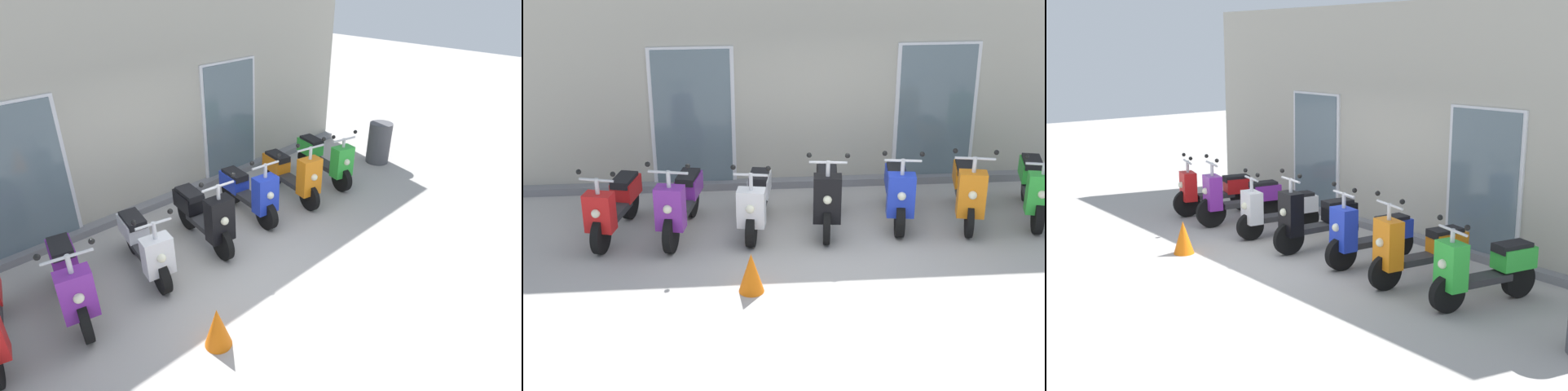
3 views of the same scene
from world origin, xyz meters
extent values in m
plane|color=#A8A39E|center=(0.00, 0.00, 0.00)|extent=(40.00, 40.00, 0.00)
cube|color=#B2AD9E|center=(0.00, 2.65, 1.93)|extent=(10.18, 0.30, 3.87)
cube|color=slate|center=(0.00, 2.40, 0.06)|extent=(10.18, 0.20, 0.12)
cube|color=silver|center=(-1.93, 2.48, 1.15)|extent=(1.32, 0.04, 2.30)
cube|color=slate|center=(-1.93, 2.45, 1.15)|extent=(1.20, 0.02, 2.22)
cube|color=silver|center=(1.93, 2.48, 1.15)|extent=(1.32, 0.04, 2.30)
cube|color=slate|center=(1.93, 2.45, 1.15)|extent=(1.20, 0.02, 2.22)
cylinder|color=black|center=(-3.15, 0.32, 0.26)|extent=(0.23, 0.52, 0.51)
cylinder|color=black|center=(-2.87, 1.41, 0.26)|extent=(0.23, 0.52, 0.51)
cube|color=#2D2D30|center=(-3.01, 0.87, 0.36)|extent=(0.43, 0.74, 0.09)
cube|color=red|center=(-3.14, 0.36, 0.58)|extent=(0.43, 0.33, 0.53)
sphere|color=#F2EFCC|center=(-3.17, 0.23, 0.62)|extent=(0.12, 0.12, 0.12)
cube|color=red|center=(-2.89, 1.32, 0.51)|extent=(0.42, 0.58, 0.28)
cube|color=black|center=(-2.90, 1.28, 0.65)|extent=(0.37, 0.53, 0.11)
cylinder|color=silver|center=(-3.14, 0.36, 0.95)|extent=(0.06, 0.06, 0.24)
cylinder|color=silver|center=(-3.14, 0.36, 1.05)|extent=(0.46, 0.15, 0.04)
sphere|color=black|center=(-2.91, 0.30, 1.15)|extent=(0.07, 0.07, 0.07)
sphere|color=black|center=(-3.37, 0.42, 1.15)|extent=(0.07, 0.07, 0.07)
cylinder|color=black|center=(-2.21, 0.27, 0.27)|extent=(0.22, 0.55, 0.54)
cylinder|color=black|center=(-1.96, 1.40, 0.27)|extent=(0.22, 0.55, 0.54)
cube|color=#2D2D30|center=(-2.08, 0.84, 0.37)|extent=(0.41, 0.76, 0.09)
cube|color=purple|center=(-2.20, 0.31, 0.63)|extent=(0.42, 0.32, 0.60)
sphere|color=#F2EFCC|center=(-2.23, 0.19, 0.67)|extent=(0.12, 0.12, 0.12)
cube|color=purple|center=(-1.98, 1.31, 0.54)|extent=(0.40, 0.57, 0.28)
cube|color=black|center=(-1.99, 1.27, 0.68)|extent=(0.36, 0.52, 0.11)
cylinder|color=silver|center=(-2.20, 0.31, 1.04)|extent=(0.06, 0.06, 0.25)
cylinder|color=silver|center=(-2.20, 0.31, 1.14)|extent=(0.53, 0.15, 0.04)
sphere|color=black|center=(-1.94, 0.26, 1.24)|extent=(0.07, 0.07, 0.07)
sphere|color=black|center=(-2.46, 0.37, 1.24)|extent=(0.07, 0.07, 0.07)
cylinder|color=black|center=(-1.12, 0.36, 0.23)|extent=(0.19, 0.47, 0.46)
cylinder|color=black|center=(-0.94, 1.42, 0.23)|extent=(0.19, 0.47, 0.46)
cube|color=#2D2D30|center=(-1.03, 0.89, 0.33)|extent=(0.37, 0.70, 0.09)
cube|color=white|center=(-1.12, 0.40, 0.55)|extent=(0.42, 0.30, 0.53)
sphere|color=#F2EFCC|center=(-1.14, 0.27, 0.59)|extent=(0.12, 0.12, 0.12)
cube|color=white|center=(-0.95, 1.32, 0.50)|extent=(0.39, 0.56, 0.28)
cube|color=black|center=(-0.96, 1.28, 0.64)|extent=(0.34, 0.52, 0.11)
cylinder|color=silver|center=(-1.12, 0.40, 0.93)|extent=(0.06, 0.06, 0.26)
cylinder|color=silver|center=(-1.12, 0.40, 1.04)|extent=(0.47, 0.12, 0.04)
sphere|color=black|center=(-0.88, 0.36, 1.14)|extent=(0.07, 0.07, 0.07)
sphere|color=black|center=(-1.35, 0.44, 1.14)|extent=(0.07, 0.07, 0.07)
cylinder|color=black|center=(-0.08, 0.36, 0.26)|extent=(0.16, 0.52, 0.51)
cylinder|color=black|center=(0.05, 1.41, 0.26)|extent=(0.16, 0.52, 0.51)
cube|color=#2D2D30|center=(-0.02, 0.88, 0.36)|extent=(0.34, 0.68, 0.09)
cube|color=black|center=(-0.08, 0.40, 0.65)|extent=(0.41, 0.28, 0.67)
sphere|color=#F2EFCC|center=(-0.09, 0.27, 0.69)|extent=(0.12, 0.12, 0.12)
cube|color=black|center=(0.04, 1.31, 0.56)|extent=(0.36, 0.55, 0.28)
cube|color=black|center=(0.03, 1.27, 0.70)|extent=(0.32, 0.51, 0.11)
cylinder|color=silver|center=(-0.08, 0.40, 1.08)|extent=(0.06, 0.06, 0.24)
cylinder|color=silver|center=(-0.08, 0.40, 1.18)|extent=(0.51, 0.10, 0.04)
sphere|color=black|center=(0.18, 0.37, 1.28)|extent=(0.07, 0.07, 0.07)
sphere|color=black|center=(-0.33, 0.43, 1.28)|extent=(0.07, 0.07, 0.07)
cylinder|color=black|center=(0.97, 0.49, 0.24)|extent=(0.19, 0.50, 0.49)
cylinder|color=black|center=(1.12, 1.54, 0.24)|extent=(0.19, 0.50, 0.49)
cube|color=#2D2D30|center=(1.04, 1.02, 0.34)|extent=(0.35, 0.69, 0.09)
cube|color=#1E38C6|center=(0.97, 0.53, 0.61)|extent=(0.41, 0.29, 0.61)
sphere|color=#F2EFCC|center=(0.95, 0.40, 0.65)|extent=(0.12, 0.12, 0.12)
cube|color=#1E38C6|center=(1.10, 1.45, 0.48)|extent=(0.37, 0.56, 0.28)
cube|color=black|center=(1.10, 1.41, 0.62)|extent=(0.32, 0.51, 0.11)
cylinder|color=silver|center=(0.97, 0.53, 1.02)|extent=(0.06, 0.06, 0.25)
cylinder|color=silver|center=(0.97, 0.53, 1.12)|extent=(0.51, 0.11, 0.04)
sphere|color=black|center=(1.22, 0.49, 1.22)|extent=(0.07, 0.07, 0.07)
sphere|color=black|center=(0.72, 0.56, 1.22)|extent=(0.07, 0.07, 0.07)
cylinder|color=black|center=(1.94, 0.39, 0.24)|extent=(0.18, 0.50, 0.49)
cylinder|color=black|center=(2.16, 1.50, 0.24)|extent=(0.18, 0.50, 0.49)
cube|color=#2D2D30|center=(2.05, 0.95, 0.34)|extent=(0.39, 0.74, 0.09)
cube|color=orange|center=(1.95, 0.43, 0.63)|extent=(0.42, 0.31, 0.66)
sphere|color=#F2EFCC|center=(1.92, 0.31, 0.67)|extent=(0.12, 0.12, 0.12)
cube|color=orange|center=(2.14, 1.40, 0.52)|extent=(0.40, 0.57, 0.28)
cube|color=black|center=(2.13, 1.37, 0.66)|extent=(0.35, 0.52, 0.11)
cylinder|color=silver|center=(1.95, 0.43, 1.06)|extent=(0.06, 0.06, 0.24)
cylinder|color=silver|center=(1.95, 0.43, 1.16)|extent=(0.54, 0.14, 0.04)
sphere|color=black|center=(2.21, 0.38, 1.26)|extent=(0.07, 0.07, 0.07)
sphere|color=black|center=(1.68, 0.49, 1.26)|extent=(0.07, 0.07, 0.07)
cylinder|color=black|center=(2.94, 0.43, 0.24)|extent=(0.22, 0.49, 0.47)
cylinder|color=black|center=(3.20, 1.54, 0.24)|extent=(0.22, 0.49, 0.47)
cube|color=#2D2D30|center=(3.07, 0.98, 0.34)|extent=(0.42, 0.75, 0.09)
cube|color=green|center=(2.95, 0.47, 0.59)|extent=(0.43, 0.32, 0.59)
sphere|color=#F2EFCC|center=(2.92, 0.34, 0.63)|extent=(0.12, 0.12, 0.12)
cube|color=green|center=(3.18, 1.44, 0.55)|extent=(0.41, 0.58, 0.28)
cube|color=black|center=(3.17, 1.40, 0.69)|extent=(0.36, 0.53, 0.11)
cylinder|color=silver|center=(2.95, 0.47, 0.96)|extent=(0.06, 0.06, 0.19)
cylinder|color=silver|center=(2.95, 0.47, 1.03)|extent=(0.51, 0.15, 0.04)
sphere|color=black|center=(2.70, 0.53, 1.13)|extent=(0.07, 0.07, 0.07)
cone|color=orange|center=(-1.18, -0.87, 0.26)|extent=(0.32, 0.32, 0.52)
camera|label=1|loc=(-3.29, -3.73, 3.86)|focal=29.46mm
camera|label=2|loc=(-1.47, -9.32, 5.01)|focal=54.32mm
camera|label=3|loc=(7.76, -5.77, 3.21)|focal=46.18mm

